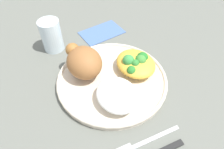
% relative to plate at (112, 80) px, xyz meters
% --- Properties ---
extents(ground_plane, '(2.00, 2.00, 0.00)m').
position_rel_plate_xyz_m(ground_plane, '(0.00, 0.00, -0.01)').
color(ground_plane, '#5D6159').
extents(plate, '(0.27, 0.27, 0.02)m').
position_rel_plate_xyz_m(plate, '(0.00, 0.00, 0.00)').
color(plate, beige).
rests_on(plate, ground_plane).
extents(roasted_chicken, '(0.11, 0.08, 0.07)m').
position_rel_plate_xyz_m(roasted_chicken, '(0.05, 0.05, 0.04)').
color(roasted_chicken, '#915C31').
rests_on(roasted_chicken, plate).
extents(rice_pile, '(0.10, 0.09, 0.04)m').
position_rel_plate_xyz_m(rice_pile, '(-0.06, 0.02, 0.03)').
color(rice_pile, white).
rests_on(rice_pile, plate).
extents(mac_cheese_with_broccoli, '(0.11, 0.09, 0.05)m').
position_rel_plate_xyz_m(mac_cheese_with_broccoli, '(0.00, -0.07, 0.03)').
color(mac_cheese_with_broccoli, gold).
rests_on(mac_cheese_with_broccoli, plate).
extents(fork, '(0.03, 0.14, 0.01)m').
position_rel_plate_xyz_m(fork, '(-0.17, 0.02, -0.01)').
color(fork, silver).
rests_on(fork, ground_plane).
extents(water_glass, '(0.06, 0.06, 0.09)m').
position_rel_plate_xyz_m(water_glass, '(0.20, 0.09, 0.04)').
color(water_glass, silver).
rests_on(water_glass, ground_plane).
extents(napkin, '(0.10, 0.14, 0.00)m').
position_rel_plate_xyz_m(napkin, '(0.20, -0.07, -0.01)').
color(napkin, '#47669E').
rests_on(napkin, ground_plane).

